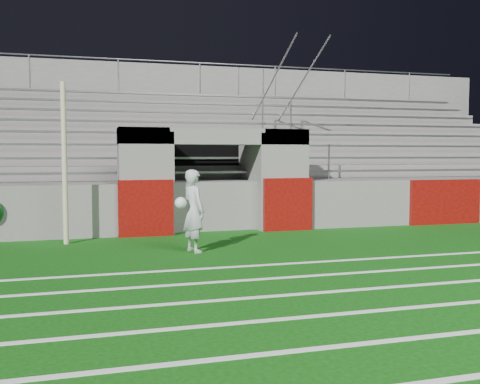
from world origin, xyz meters
name	(u,v)px	position (x,y,z in m)	size (l,w,h in m)	color
ground	(255,255)	(0.00, 0.00, 0.00)	(90.00, 90.00, 0.00)	#0C470B
field_post	(65,163)	(-3.59, 2.33, 1.75)	(0.11, 0.11, 3.51)	beige
field_markings	(399,340)	(0.00, -5.00, 0.01)	(28.00, 8.09, 0.01)	white
stadium_structure	(184,168)	(0.00, 7.97, 1.49)	(26.00, 8.48, 5.42)	slate
goalkeeper_with_ball	(193,211)	(-1.10, 0.62, 0.83)	(0.68, 0.70, 1.65)	silver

